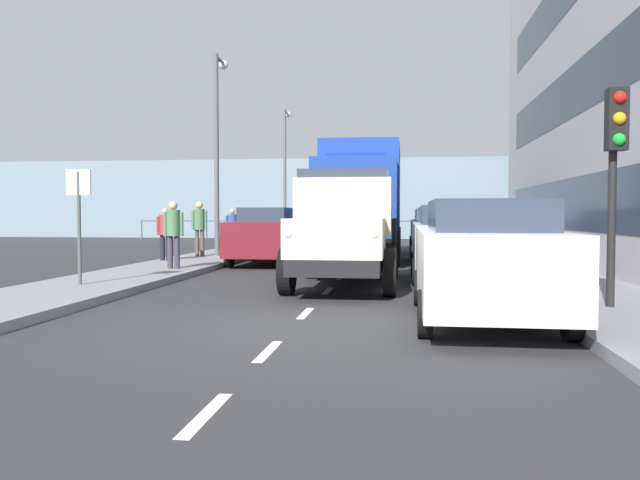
# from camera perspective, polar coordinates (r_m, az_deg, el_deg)

# --- Properties ---
(ground_plane) EXTENTS (80.00, 80.00, 0.00)m
(ground_plane) POSITION_cam_1_polar(r_m,az_deg,el_deg) (18.38, 2.84, -2.43)
(ground_plane) COLOR #2D2D30
(sidewalk_left) EXTENTS (2.37, 36.83, 0.15)m
(sidewalk_left) POSITION_cam_1_polar(r_m,az_deg,el_deg) (18.60, 17.63, -2.25)
(sidewalk_left) COLOR gray
(sidewalk_left) RESTS_ON ground_plane
(sidewalk_right) EXTENTS (2.37, 36.83, 0.15)m
(sidewalk_right) POSITION_cam_1_polar(r_m,az_deg,el_deg) (19.35, -11.37, -2.01)
(sidewalk_right) COLOR gray
(sidewalk_right) RESTS_ON ground_plane
(road_centreline_markings) EXTENTS (0.12, 32.55, 0.01)m
(road_centreline_markings) POSITION_cam_1_polar(r_m,az_deg,el_deg) (17.69, 2.65, -2.60)
(road_centreline_markings) COLOR silver
(road_centreline_markings) RESTS_ON ground_plane
(sea_horizon) EXTENTS (80.00, 0.80, 5.00)m
(sea_horizon) POSITION_cam_1_polar(r_m,az_deg,el_deg) (39.71, 5.36, 3.74)
(sea_horizon) COLOR gray
(sea_horizon) RESTS_ON ground_plane
(seawall_railing) EXTENTS (28.08, 0.08, 1.20)m
(seawall_railing) POSITION_cam_1_polar(r_m,az_deg,el_deg) (36.10, 5.14, 1.37)
(seawall_railing) COLOR #4C5156
(seawall_railing) RESTS_ON ground_plane
(truck_vintage_cream) EXTENTS (2.17, 5.64, 2.43)m
(truck_vintage_cream) POSITION_cam_1_polar(r_m,az_deg,el_deg) (13.08, 2.19, 0.81)
(truck_vintage_cream) COLOR black
(truck_vintage_cream) RESTS_ON ground_plane
(lorry_cargo_blue) EXTENTS (2.58, 8.20, 3.87)m
(lorry_cargo_blue) POSITION_cam_1_polar(r_m,az_deg,el_deg) (21.35, 3.78, 3.81)
(lorry_cargo_blue) COLOR #193899
(lorry_cargo_blue) RESTS_ON ground_plane
(car_white_kerbside_near) EXTENTS (1.92, 4.49, 1.72)m
(car_white_kerbside_near) POSITION_cam_1_polar(r_m,az_deg,el_deg) (9.32, 14.52, -1.62)
(car_white_kerbside_near) COLOR white
(car_white_kerbside_near) RESTS_ON ground_plane
(car_silver_kerbside_1) EXTENTS (1.90, 3.91, 1.72)m
(car_silver_kerbside_1) POSITION_cam_1_polar(r_m,az_deg,el_deg) (14.79, 11.92, -0.16)
(car_silver_kerbside_1) COLOR #B7BABF
(car_silver_kerbside_1) RESTS_ON ground_plane
(car_grey_kerbside_2) EXTENTS (1.83, 4.10, 1.72)m
(car_grey_kerbside_2) POSITION_cam_1_polar(r_m,az_deg,el_deg) (20.25, 10.73, 0.51)
(car_grey_kerbside_2) COLOR slate
(car_grey_kerbside_2) RESTS_ON ground_plane
(car_navy_kerbside_3) EXTENTS (1.76, 4.20, 1.72)m
(car_navy_kerbside_3) POSITION_cam_1_polar(r_m,az_deg,el_deg) (25.88, 10.02, 0.91)
(car_navy_kerbside_3) COLOR navy
(car_navy_kerbside_3) RESTS_ON ground_plane
(car_maroon_oppositeside_0) EXTENTS (1.82, 4.32, 1.72)m
(car_maroon_oppositeside_0) POSITION_cam_1_polar(r_m,az_deg,el_deg) (19.42, -4.73, 0.47)
(car_maroon_oppositeside_0) COLOR maroon
(car_maroon_oppositeside_0) RESTS_ON ground_plane
(car_red_oppositeside_1) EXTENTS (1.87, 4.06, 1.72)m
(car_red_oppositeside_1) POSITION_cam_1_polar(r_m,az_deg,el_deg) (25.48, -1.79, 0.92)
(car_red_oppositeside_1) COLOR #B21E1E
(car_red_oppositeside_1) RESTS_ON ground_plane
(car_teal_oppositeside_2) EXTENTS (1.82, 3.90, 1.72)m
(car_teal_oppositeside_2) POSITION_cam_1_polar(r_m,az_deg,el_deg) (31.83, 0.07, 1.21)
(car_teal_oppositeside_2) COLOR #1E6670
(car_teal_oppositeside_2) RESTS_ON ground_plane
(pedestrian_couple_b) EXTENTS (0.53, 0.34, 1.71)m
(pedestrian_couple_b) POSITION_cam_1_polar(r_m,az_deg,el_deg) (16.46, -13.04, 0.98)
(pedestrian_couple_b) COLOR #383342
(pedestrian_couple_b) RESTS_ON sidewalk_right
(pedestrian_strolling) EXTENTS (0.53, 0.34, 1.57)m
(pedestrian_strolling) POSITION_cam_1_polar(r_m,az_deg,el_deg) (19.41, -13.74, 0.91)
(pedestrian_strolling) COLOR black
(pedestrian_strolling) RESTS_ON sidewalk_right
(pedestrian_in_dark_coat) EXTENTS (0.53, 0.34, 1.79)m
(pedestrian_in_dark_coat) POSITION_cam_1_polar(r_m,az_deg,el_deg) (21.10, -10.78, 1.43)
(pedestrian_in_dark_coat) COLOR #4C473D
(pedestrian_in_dark_coat) RESTS_ON sidewalk_right
(pedestrian_near_railing) EXTENTS (0.53, 0.34, 1.58)m
(pedestrian_near_railing) POSITION_cam_1_polar(r_m,az_deg,el_deg) (23.65, -7.88, 1.22)
(pedestrian_near_railing) COLOR black
(pedestrian_near_railing) RESTS_ON sidewalk_right
(traffic_light_near) EXTENTS (0.28, 0.41, 3.20)m
(traffic_light_near) POSITION_cam_1_polar(r_m,az_deg,el_deg) (10.28, 25.01, 7.39)
(traffic_light_near) COLOR black
(traffic_light_near) RESTS_ON sidewalk_left
(lamp_post_promenade) EXTENTS (0.32, 1.14, 6.64)m
(lamp_post_promenade) POSITION_cam_1_polar(r_m,az_deg,el_deg) (21.59, -9.17, 9.14)
(lamp_post_promenade) COLOR #59595B
(lamp_post_promenade) RESTS_ON sidewalk_right
(lamp_post_far) EXTENTS (0.32, 1.14, 6.83)m
(lamp_post_far) POSITION_cam_1_polar(r_m,az_deg,el_deg) (33.39, -3.13, 6.92)
(lamp_post_far) COLOR #59595B
(lamp_post_far) RESTS_ON sidewalk_right
(street_sign) EXTENTS (0.50, 0.07, 2.25)m
(street_sign) POSITION_cam_1_polar(r_m,az_deg,el_deg) (13.24, -20.85, 2.86)
(street_sign) COLOR #4C4C4C
(street_sign) RESTS_ON sidewalk_right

